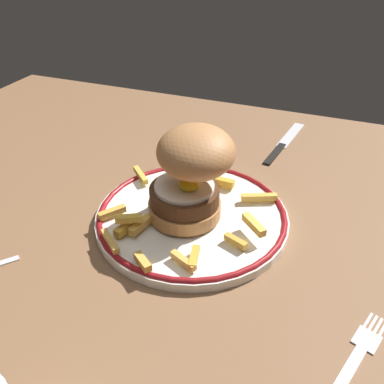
{
  "coord_description": "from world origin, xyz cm",
  "views": [
    {
      "loc": [
        9.85,
        -36.45,
        33.18
      ],
      "look_at": [
        -5.4,
        2.81,
        4.6
      ],
      "focal_mm": 37.95,
      "sensor_mm": 36.0,
      "label": 1
    }
  ],
  "objects_px": {
    "dinner_plate": "(192,216)",
    "knife": "(282,145)",
    "fork": "(353,364)",
    "burger": "(191,173)"
  },
  "relations": [
    {
      "from": "dinner_plate",
      "to": "knife",
      "type": "distance_m",
      "value": 0.26
    },
    {
      "from": "dinner_plate",
      "to": "fork",
      "type": "bearing_deg",
      "value": -34.14
    },
    {
      "from": "burger",
      "to": "knife",
      "type": "xyz_separation_m",
      "value": [
        0.07,
        0.26,
        -0.07
      ]
    },
    {
      "from": "dinner_plate",
      "to": "fork",
      "type": "relative_size",
      "value": 1.78
    },
    {
      "from": "dinner_plate",
      "to": "fork",
      "type": "height_order",
      "value": "dinner_plate"
    },
    {
      "from": "burger",
      "to": "dinner_plate",
      "type": "bearing_deg",
      "value": 80.19
    },
    {
      "from": "dinner_plate",
      "to": "knife",
      "type": "height_order",
      "value": "dinner_plate"
    },
    {
      "from": "fork",
      "to": "dinner_plate",
      "type": "bearing_deg",
      "value": 145.86
    },
    {
      "from": "dinner_plate",
      "to": "fork",
      "type": "distance_m",
      "value": 0.25
    },
    {
      "from": "burger",
      "to": "fork",
      "type": "bearing_deg",
      "value": -33.65
    }
  ]
}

